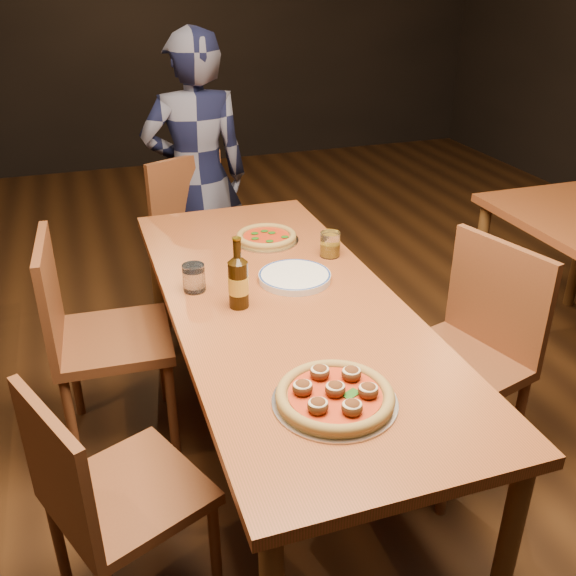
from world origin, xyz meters
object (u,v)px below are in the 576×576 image
object	(u,v)px
chair_main_sw	(113,338)
chair_end	(212,248)
pizza_meatball	(335,395)
diner	(197,179)
table_main	(284,317)
chair_main_e	(452,363)
pizza_margherita	(266,237)
chair_main_nw	(128,492)
plate_stack	(295,277)
beer_bottle	(238,283)
water_glass	(194,278)
amber_glass	(330,244)

from	to	relation	value
chair_main_sw	chair_end	bearing A→B (deg)	-34.14
pizza_meatball	diner	xyz separation A→B (m)	(0.03, 2.03, 0.01)
table_main	diner	xyz separation A→B (m)	(-0.03, 1.42, 0.10)
chair_main_sw	table_main	bearing A→B (deg)	-119.61
chair_main_e	pizza_margherita	distance (m)	0.94
chair_main_e	pizza_meatball	world-z (taller)	chair_main_e
chair_main_nw	chair_main_e	world-z (taller)	chair_main_e
pizza_meatball	plate_stack	size ratio (longest dim) A/B	1.27
beer_bottle	diner	bearing A→B (deg)	84.43
chair_main_nw	table_main	bearing A→B (deg)	-78.25
diner	chair_end	bearing A→B (deg)	92.39
pizza_margherita	chair_main_e	bearing A→B (deg)	-56.29
chair_main_sw	plate_stack	world-z (taller)	chair_main_sw
chair_main_nw	chair_main_e	bearing A→B (deg)	-102.76
water_glass	beer_bottle	bearing A→B (deg)	-53.84
water_glass	chair_main_e	bearing A→B (deg)	-23.45
beer_bottle	pizza_margherita	bearing A→B (deg)	63.90
chair_main_nw	water_glass	xyz separation A→B (m)	(0.34, 0.61, 0.37)
table_main	chair_main_e	distance (m)	0.66
chair_main_nw	chair_end	xyz separation A→B (m)	(0.61, 1.58, 0.05)
chair_main_e	beer_bottle	distance (m)	0.87
table_main	chair_main_nw	world-z (taller)	chair_main_nw
amber_glass	diner	bearing A→B (deg)	106.29
chair_main_nw	beer_bottle	size ratio (longest dim) A/B	3.43
pizza_meatball	chair_main_sw	bearing A→B (deg)	118.36
chair_end	plate_stack	bearing A→B (deg)	-108.10
plate_stack	diner	xyz separation A→B (m)	(-0.11, 1.28, 0.02)
amber_glass	diner	distance (m)	1.16
chair_end	chair_main_nw	bearing A→B (deg)	-135.37
chair_main_sw	plate_stack	xyz separation A→B (m)	(0.68, -0.25, 0.28)
chair_main_nw	diner	distance (m)	1.98
chair_main_e	beer_bottle	size ratio (longest dim) A/B	3.81
table_main	amber_glass	bearing A→B (deg)	45.21
plate_stack	amber_glass	bearing A→B (deg)	38.61
table_main	chair_main_sw	size ratio (longest dim) A/B	2.07
pizza_meatball	pizza_margherita	distance (m)	1.16
pizza_margherita	amber_glass	bearing A→B (deg)	-49.31
table_main	beer_bottle	distance (m)	0.23
table_main	chair_end	xyz separation A→B (m)	(-0.02, 1.14, -0.19)
table_main	pizza_margherita	distance (m)	0.55
amber_glass	beer_bottle	bearing A→B (deg)	-147.04
table_main	pizza_margherita	size ratio (longest dim) A/B	7.14
table_main	chair_main_sw	bearing A→B (deg)	147.17
table_main	chair_main_e	bearing A→B (deg)	-19.58
table_main	diner	distance (m)	1.42
chair_end	beer_bottle	world-z (taller)	beer_bottle
chair_end	diner	size ratio (longest dim) A/B	0.63
plate_stack	chair_main_nw	bearing A→B (deg)	-141.30
beer_bottle	amber_glass	size ratio (longest dim) A/B	2.48
chair_main_nw	amber_glass	bearing A→B (deg)	-74.64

